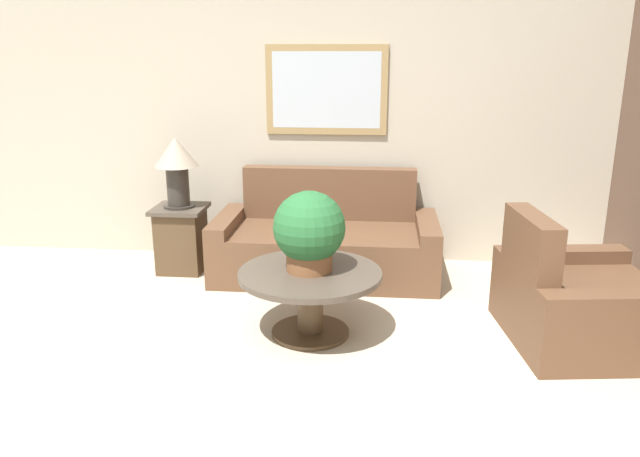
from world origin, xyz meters
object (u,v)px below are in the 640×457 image
Objects in this scene: coffee_table at (310,289)px; potted_plant_on_table at (309,230)px; table_lamp at (176,162)px; couch_main at (326,244)px; side_table at (181,238)px; armchair at (578,303)px.

potted_plant_on_table reaches higher than coffee_table.
table_lamp is 1.11× the size of potted_plant_on_table.
couch_main is 3.27× the size of side_table.
side_table is at bearing 137.33° from coffee_table.
coffee_table is 1.76m from side_table.
table_lamp is at bearing 137.33° from coffee_table.
table_lamp reaches higher than potted_plant_on_table.
armchair is (1.82, -1.14, -0.01)m from couch_main.
couch_main is 1.94× the size of coffee_table.
coffee_table is at bearing -90.20° from couch_main.
coffee_table is 1.79× the size of potted_plant_on_table.
coffee_table is at bearing -42.67° from table_lamp.
couch_main is 3.13× the size of table_lamp.
side_table is at bearing 137.69° from potted_plant_on_table.
potted_plant_on_table is at bearing 108.04° from coffee_table.
side_table is 1.80m from potted_plant_on_table.
table_lamp reaches higher than side_table.
table_lamp reaches higher than couch_main.
coffee_table is at bearing 85.09° from armchair.
armchair is at bearing 1.74° from potted_plant_on_table.
coffee_table is 1.61× the size of table_lamp.
coffee_table is 1.68× the size of side_table.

